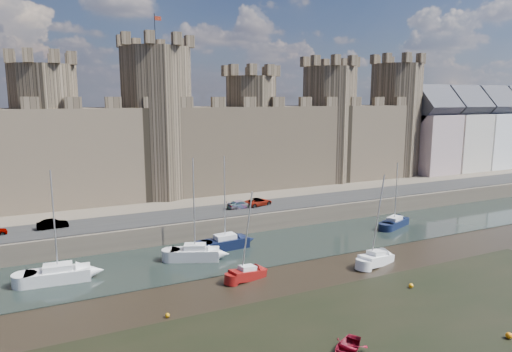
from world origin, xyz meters
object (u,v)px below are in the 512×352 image
(sailboat_0, at_px, (58,274))
(sailboat_3, at_px, (394,222))
(car_2, at_px, (240,204))
(sailboat_5, at_px, (376,258))
(sailboat_1, at_px, (225,242))
(sailboat_4, at_px, (247,273))
(sailboat_2, at_px, (195,253))
(car_3, at_px, (258,202))
(car_1, at_px, (53,224))

(sailboat_0, xyz_separation_m, sailboat_3, (43.53, 0.69, -0.13))
(car_2, xyz_separation_m, sailboat_5, (7.20, -20.43, -2.35))
(sailboat_1, relative_size, sailboat_4, 1.25)
(sailboat_2, xyz_separation_m, sailboat_5, (17.45, -9.67, -0.17))
(sailboat_0, relative_size, sailboat_4, 1.25)
(sailboat_0, xyz_separation_m, sailboat_1, (18.54, 2.13, 0.01))
(sailboat_0, distance_m, sailboat_3, 43.54)
(sailboat_5, bearing_deg, car_3, 84.54)
(car_3, relative_size, sailboat_4, 0.48)
(car_3, bearing_deg, sailboat_5, 176.77)
(car_2, xyz_separation_m, sailboat_2, (-10.25, -10.76, -2.18))
(car_1, distance_m, sailboat_3, 44.83)
(car_1, height_order, sailboat_5, sailboat_5)
(car_2, height_order, sailboat_4, sailboat_4)
(car_1, height_order, sailboat_4, sailboat_4)
(sailboat_2, bearing_deg, sailboat_3, 24.13)
(sailboat_2, height_order, sailboat_4, sailboat_2)
(car_1, xyz_separation_m, sailboat_3, (43.53, -10.46, -2.36))
(car_1, distance_m, sailboat_1, 20.73)
(car_1, bearing_deg, sailboat_4, -139.64)
(car_1, relative_size, sailboat_3, 0.39)
(sailboat_3, height_order, sailboat_5, sailboat_5)
(car_1, relative_size, sailboat_1, 0.31)
(car_2, xyz_separation_m, sailboat_0, (-24.33, -10.76, -2.22))
(sailboat_2, height_order, sailboat_3, sailboat_2)
(sailboat_2, xyz_separation_m, sailboat_3, (29.46, 0.69, -0.17))
(sailboat_1, distance_m, sailboat_2, 4.94)
(car_3, bearing_deg, sailboat_2, 115.12)
(sailboat_1, bearing_deg, sailboat_2, -158.56)
(car_1, xyz_separation_m, sailboat_1, (18.54, -9.02, -2.22))
(sailboat_1, bearing_deg, sailboat_5, -46.33)
(sailboat_1, relative_size, sailboat_3, 1.24)
(sailboat_1, bearing_deg, sailboat_3, -7.37)
(car_2, relative_size, sailboat_3, 0.44)
(car_3, distance_m, sailboat_0, 29.50)
(sailboat_3, relative_size, sailboat_4, 1.01)
(sailboat_2, bearing_deg, car_2, 69.17)
(sailboat_0, height_order, sailboat_4, sailboat_0)
(sailboat_2, bearing_deg, car_3, 62.75)
(car_3, distance_m, sailboat_3, 19.43)
(sailboat_1, distance_m, sailboat_3, 25.04)
(car_2, relative_size, sailboat_5, 0.40)
(car_3, bearing_deg, car_1, 74.96)
(sailboat_2, relative_size, sailboat_4, 1.28)
(sailboat_1, height_order, sailboat_2, sailboat_2)
(sailboat_5, bearing_deg, sailboat_1, 120.66)
(sailboat_1, xyz_separation_m, sailboat_5, (12.99, -11.80, -0.14))
(car_1, relative_size, sailboat_0, 0.32)
(car_3, distance_m, sailboat_4, 21.15)
(car_2, height_order, sailboat_0, sailboat_0)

